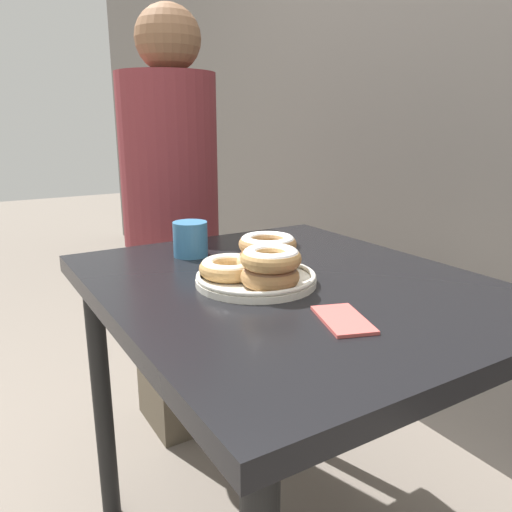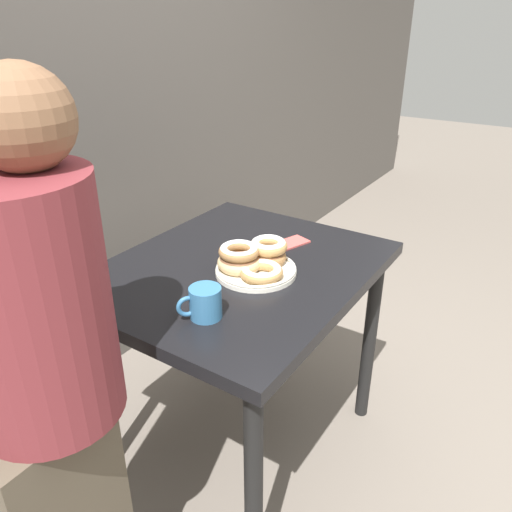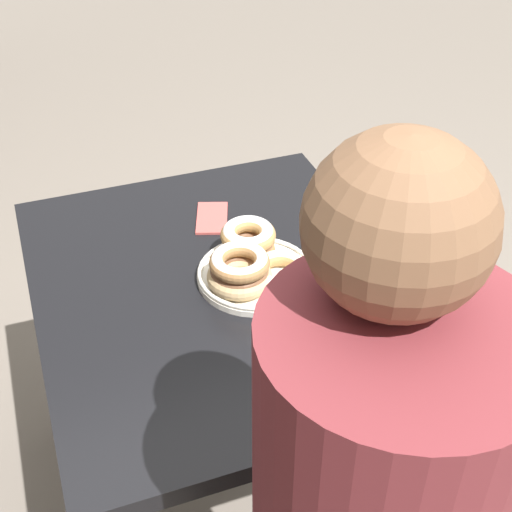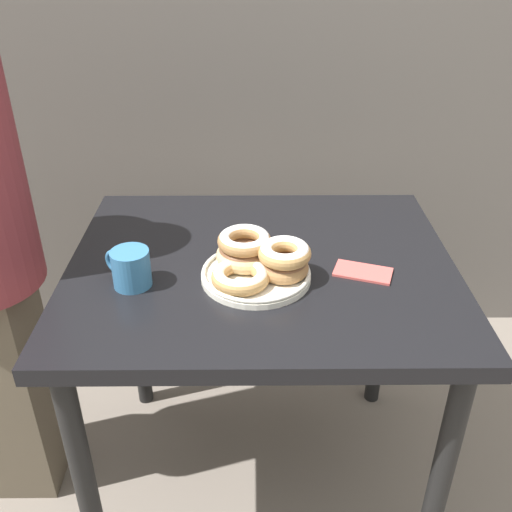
% 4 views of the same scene
% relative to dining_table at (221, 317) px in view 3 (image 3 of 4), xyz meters
% --- Properties ---
extents(ground_plane, '(14.00, 14.00, 0.00)m').
position_rel_dining_table_xyz_m(ground_plane, '(0.00, -0.30, -0.67)').
color(ground_plane, '#70665B').
extents(dining_table, '(0.93, 0.77, 0.77)m').
position_rel_dining_table_xyz_m(dining_table, '(0.00, 0.00, 0.00)').
color(dining_table, black).
rests_on(dining_table, ground_plane).
extents(donut_plate, '(0.27, 0.26, 0.09)m').
position_rel_dining_table_xyz_m(donut_plate, '(-0.01, -0.07, 0.14)').
color(donut_plate, silver).
rests_on(donut_plate, dining_table).
extents(coffee_mug, '(0.11, 0.09, 0.09)m').
position_rel_dining_table_xyz_m(coffee_mug, '(-0.29, -0.10, 0.14)').
color(coffee_mug, teal).
rests_on(coffee_mug, dining_table).
extents(napkin, '(0.15, 0.11, 0.01)m').
position_rel_dining_table_xyz_m(napkin, '(0.24, -0.06, 0.10)').
color(napkin, '#BC4C47').
rests_on(napkin, dining_table).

